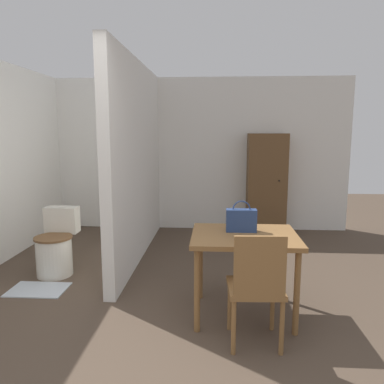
% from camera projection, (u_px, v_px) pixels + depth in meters
% --- Properties ---
extents(wall_back, '(5.32, 0.12, 2.50)m').
position_uv_depth(wall_back, '(187.00, 155.00, 6.27)').
color(wall_back, white).
rests_on(wall_back, ground_plane).
extents(partition_wall, '(0.12, 2.87, 2.50)m').
position_uv_depth(partition_wall, '(137.00, 161.00, 4.83)').
color(partition_wall, white).
rests_on(partition_wall, ground_plane).
extents(dining_table, '(0.92, 0.75, 0.75)m').
position_uv_depth(dining_table, '(244.00, 245.00, 3.28)').
color(dining_table, brown).
rests_on(dining_table, ground_plane).
extents(wooden_chair, '(0.43, 0.43, 0.91)m').
position_uv_depth(wooden_chair, '(257.00, 285.00, 2.80)').
color(wooden_chair, brown).
rests_on(wooden_chair, ground_plane).
extents(toilet, '(0.42, 0.57, 0.74)m').
position_uv_depth(toilet, '(56.00, 247.00, 4.32)').
color(toilet, silver).
rests_on(toilet, ground_plane).
extents(handbag, '(0.27, 0.10, 0.28)m').
position_uv_depth(handbag, '(241.00, 220.00, 3.34)').
color(handbag, navy).
rests_on(handbag, dining_table).
extents(wooden_cabinet, '(0.61, 0.41, 1.60)m').
position_uv_depth(wooden_cabinet, '(266.00, 184.00, 5.99)').
color(wooden_cabinet, brown).
rests_on(wooden_cabinet, ground_plane).
extents(bath_mat, '(0.58, 0.39, 0.01)m').
position_uv_depth(bath_mat, '(38.00, 290.00, 3.89)').
color(bath_mat, '#B2BCC6').
rests_on(bath_mat, ground_plane).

